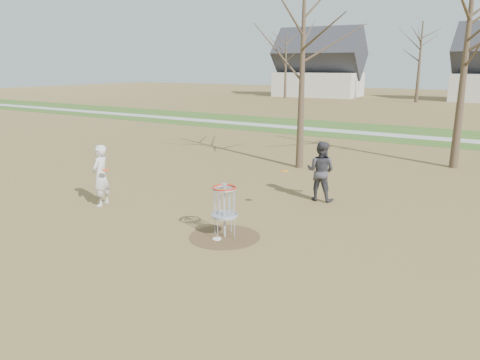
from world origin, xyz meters
name	(u,v)px	position (x,y,z in m)	size (l,w,h in m)	color
ground	(225,237)	(0.00, 0.00, 0.00)	(160.00, 160.00, 0.00)	brown
green_band	(416,135)	(0.00, 21.00, 0.01)	(160.00, 8.00, 0.01)	#2D5119
footpath	(412,137)	(0.00, 20.00, 0.01)	(160.00, 1.50, 0.01)	#9E9E99
dirt_circle	(225,237)	(0.00, 0.00, 0.01)	(1.80, 1.80, 0.01)	#47331E
player_standing	(101,176)	(-4.73, 0.23, 0.94)	(0.69, 0.45, 1.88)	silver
player_throwing	(321,171)	(0.69, 4.38, 0.95)	(0.92, 0.72, 1.90)	#38363C
disc_grounded	(217,239)	(-0.06, -0.26, 0.02)	(0.22, 0.22, 0.02)	white
discs_in_play	(198,170)	(-1.88, 1.38, 1.23)	(4.88, 2.71, 0.10)	orange
disc_golf_basket	(224,202)	(0.00, 0.00, 0.91)	(0.64, 0.64, 1.35)	#9EA3AD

